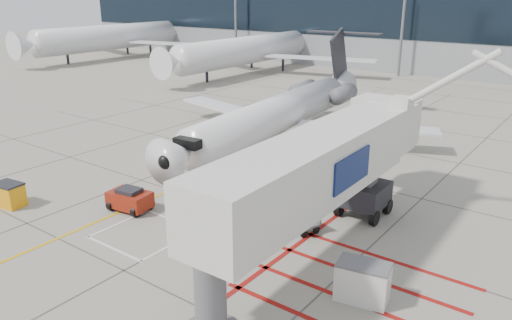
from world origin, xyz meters
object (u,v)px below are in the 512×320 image
Objects in this scene: jet_bridge at (310,182)px; pushback_tug at (130,199)px; regional_jet at (262,100)px; spill_bin at (9,194)px.

jet_bridge is 8.29× the size of pushback_tug.
regional_jet is 13.61m from pushback_tug.
spill_bin is at bearing -114.48° from regional_jet.
regional_jet reaches higher than spill_bin.
jet_bridge is at bearing -52.29° from regional_jet.
regional_jet is at bearing 132.49° from jet_bridge.
pushback_tug is 1.46× the size of spill_bin.
pushback_tug is 7.16m from spill_bin.
jet_bridge reaches higher than spill_bin.
spill_bin is (-6.08, -3.78, 0.01)m from pushback_tug.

